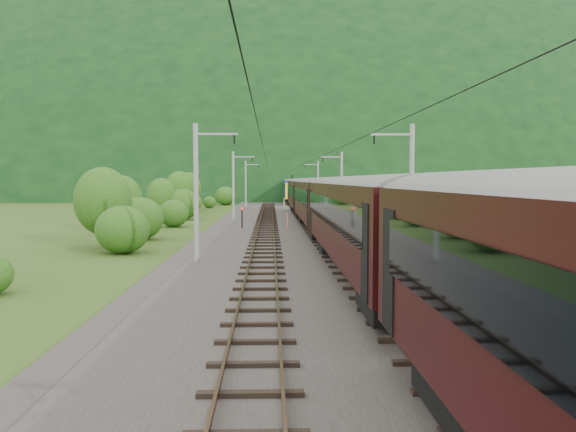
{
  "coord_description": "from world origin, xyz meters",
  "views": [
    {
      "loc": [
        -1.94,
        -32.18,
        5.11
      ],
      "look_at": [
        -0.74,
        6.48,
        2.6
      ],
      "focal_mm": 35.0,
      "sensor_mm": 36.0,
      "label": 1
    }
  ],
  "objects": [
    {
      "name": "mountain_main",
      "position": [
        0.0,
        260.0,
        0.0
      ],
      "size": [
        504.0,
        360.0,
        244.0
      ],
      "primitive_type": "ellipsoid",
      "color": "black",
      "rests_on": "ground"
    },
    {
      "name": "overhead_wires",
      "position": [
        0.0,
        10.0,
        7.1
      ],
      "size": [
        4.83,
        198.0,
        0.03
      ],
      "color": "black",
      "rests_on": "ground"
    },
    {
      "name": "hazard_post_near",
      "position": [
        -0.28,
        22.65,
        1.11
      ],
      "size": [
        0.17,
        0.17,
        1.62
      ],
      "primitive_type": "cylinder",
      "color": "red",
      "rests_on": "railbed"
    },
    {
      "name": "vegetation_left",
      "position": [
        -14.83,
        23.02,
        2.83
      ],
      "size": [
        12.48,
        147.64,
        6.99
      ],
      "color": "#1C5216",
      "rests_on": "ground"
    },
    {
      "name": "signal",
      "position": [
        -4.79,
        23.53,
        1.49
      ],
      "size": [
        0.22,
        0.22,
        2.03
      ],
      "color": "black",
      "rests_on": "railbed"
    },
    {
      "name": "track_left",
      "position": [
        -2.4,
        10.0,
        0.37
      ],
      "size": [
        2.4,
        220.0,
        0.27
      ],
      "color": "#523223",
      "rests_on": "railbed"
    },
    {
      "name": "catenary_right",
      "position": [
        6.12,
        32.0,
        4.5
      ],
      "size": [
        2.54,
        192.28,
        8.0
      ],
      "color": "gray",
      "rests_on": "railbed"
    },
    {
      "name": "ground",
      "position": [
        0.0,
        0.0,
        0.0
      ],
      "size": [
        600.0,
        600.0,
        0.0
      ],
      "primitive_type": "plane",
      "color": "#344B17",
      "rests_on": "ground"
    },
    {
      "name": "catenary_left",
      "position": [
        -6.12,
        32.0,
        4.5
      ],
      "size": [
        2.54,
        192.28,
        8.0
      ],
      "color": "gray",
      "rests_on": "railbed"
    },
    {
      "name": "mountain_ridge",
      "position": [
        -120.0,
        300.0,
        0.0
      ],
      "size": [
        336.0,
        280.0,
        132.0
      ],
      "primitive_type": "ellipsoid",
      "color": "black",
      "rests_on": "ground"
    },
    {
      "name": "track_right",
      "position": [
        2.4,
        10.0,
        0.37
      ],
      "size": [
        2.4,
        220.0,
        0.27
      ],
      "color": "#523223",
      "rests_on": "railbed"
    },
    {
      "name": "train",
      "position": [
        2.4,
        7.26,
        3.88
      ],
      "size": [
        3.32,
        158.82,
        5.79
      ],
      "color": "black",
      "rests_on": "ground"
    },
    {
      "name": "vegetation_right",
      "position": [
        11.93,
        -0.6,
        1.35
      ],
      "size": [
        6.07,
        99.16,
        3.06
      ],
      "color": "#1C5216",
      "rests_on": "ground"
    },
    {
      "name": "railbed",
      "position": [
        0.0,
        10.0,
        0.15
      ],
      "size": [
        14.0,
        220.0,
        0.3
      ],
      "primitive_type": "cube",
      "color": "#38332D",
      "rests_on": "ground"
    },
    {
      "name": "hazard_post_far",
      "position": [
        0.46,
        67.94,
        1.07
      ],
      "size": [
        0.17,
        0.17,
        1.55
      ],
      "primitive_type": "cylinder",
      "color": "red",
      "rests_on": "railbed"
    }
  ]
}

